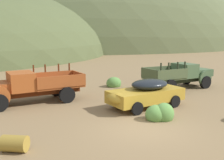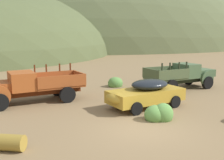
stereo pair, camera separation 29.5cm
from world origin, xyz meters
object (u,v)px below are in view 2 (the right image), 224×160
Objects in this scene: truck_oxide_orange at (24,87)px; car_mustard at (144,93)px; truck_weathered_green at (185,75)px; oil_drum_tipped at (12,143)px.

car_mustard is at bearing 144.06° from truck_oxide_orange.
truck_oxide_orange is 7.04m from car_mustard.
truck_oxide_orange is 1.10× the size of truck_weathered_green.
truck_weathered_green is (5.64, 3.58, 0.18)m from car_mustard.
truck_weathered_green is 14.28m from oil_drum_tipped.
truck_oxide_orange is 1.33× the size of car_mustard.
truck_oxide_orange is 11.72m from truck_weathered_green.
car_mustard is at bearing 23.40° from oil_drum_tipped.
car_mustard is 7.64m from oil_drum_tipped.
car_mustard is 0.83× the size of truck_weathered_green.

